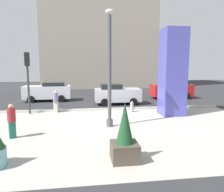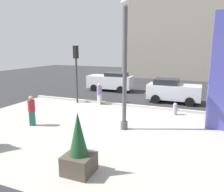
# 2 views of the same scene
# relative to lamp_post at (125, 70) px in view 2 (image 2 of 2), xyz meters

# --- Properties ---
(ground_plane) EXTENTS (60.00, 60.00, 0.00)m
(ground_plane) POSITION_rel_lamp_post_xyz_m (0.04, 5.21, -2.97)
(ground_plane) COLOR #2D2D30
(plaza_pavement) EXTENTS (18.00, 10.00, 0.02)m
(plaza_pavement) POSITION_rel_lamp_post_xyz_m (0.04, -0.79, -2.97)
(plaza_pavement) COLOR #ADA89E
(plaza_pavement) RESTS_ON ground_plane
(curb_strip) EXTENTS (18.00, 0.24, 0.16)m
(curb_strip) POSITION_rel_lamp_post_xyz_m (0.04, 4.33, -2.89)
(curb_strip) COLOR #B7B2A8
(curb_strip) RESTS_ON ground_plane
(lamp_post) EXTENTS (0.44, 0.44, 6.11)m
(lamp_post) POSITION_rel_lamp_post_xyz_m (0.00, 0.00, 0.00)
(lamp_post) COLOR #4C4C51
(lamp_post) RESTS_ON ground_plane
(potted_plant_curbside) EXTENTS (0.92, 0.92, 2.05)m
(potted_plant_curbside) POSITION_rel_lamp_post_xyz_m (-0.03, -4.33, -2.17)
(potted_plant_curbside) COLOR #4C4238
(potted_plant_curbside) RESTS_ON ground_plane
(fire_hydrant) EXTENTS (0.36, 0.26, 0.75)m
(fire_hydrant) POSITION_rel_lamp_post_xyz_m (2.05, 3.51, -2.60)
(fire_hydrant) COLOR #99999E
(fire_hydrant) RESTS_ON ground_plane
(traffic_light_far_side) EXTENTS (0.28, 0.42, 4.15)m
(traffic_light_far_side) POSITION_rel_lamp_post_xyz_m (-5.04, 3.94, -0.14)
(traffic_light_far_side) COLOR #333833
(traffic_light_far_side) RESTS_ON ground_plane
(car_intersection) EXTENTS (4.27, 2.05, 1.74)m
(car_intersection) POSITION_rel_lamp_post_xyz_m (-4.59, 9.34, -2.08)
(car_intersection) COLOR silver
(car_intersection) RESTS_ON ground_plane
(car_curb_west) EXTENTS (3.83, 1.95, 1.75)m
(car_curb_west) POSITION_rel_lamp_post_xyz_m (1.48, 6.78, -2.10)
(car_curb_west) COLOR silver
(car_curb_west) RESTS_ON ground_plane
(pedestrian_by_curb) EXTENTS (0.44, 0.44, 1.56)m
(pedestrian_by_curb) POSITION_rel_lamp_post_xyz_m (-3.29, 4.05, -2.11)
(pedestrian_by_curb) COLOR #B2AD9E
(pedestrian_by_curb) RESTS_ON ground_plane
(pedestrian_on_sidewalk) EXTENTS (0.49, 0.49, 1.58)m
(pedestrian_on_sidewalk) POSITION_rel_lamp_post_xyz_m (-4.62, -1.29, -2.10)
(pedestrian_on_sidewalk) COLOR #236656
(pedestrian_on_sidewalk) RESTS_ON ground_plane
(highrise_across_street) EXTENTS (16.61, 11.98, 20.54)m
(highrise_across_street) POSITION_rel_lamp_post_xyz_m (1.26, 25.21, 7.30)
(highrise_across_street) COLOR #9E9384
(highrise_across_street) RESTS_ON ground_plane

